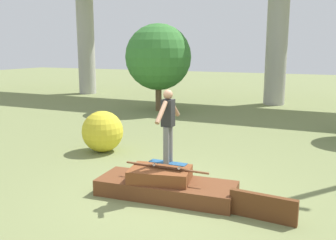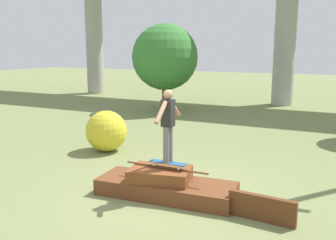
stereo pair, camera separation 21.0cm
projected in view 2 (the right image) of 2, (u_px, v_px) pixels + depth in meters
ground_plane at (166, 196)px, 7.59m from camera, size 80.00×80.00×0.00m
scrap_pile at (165, 185)px, 7.56m from camera, size 2.86×1.20×0.62m
scrap_plank_loose at (262, 208)px, 6.46m from camera, size 1.19×0.20×0.46m
skateboard at (168, 163)px, 7.46m from camera, size 0.77×0.20×0.09m
skater at (168, 122)px, 7.30m from camera, size 0.22×1.05×1.46m
tree_behind_left at (165, 57)px, 17.54m from camera, size 3.10×3.10×4.10m
bush_yellow_flowering at (106, 131)px, 10.83m from camera, size 1.19×1.19×1.19m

